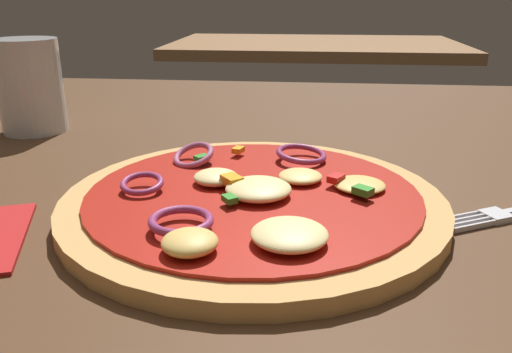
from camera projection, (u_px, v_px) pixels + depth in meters
dining_table at (199, 207)px, 0.44m from camera, size 1.40×1.08×0.03m
pizza at (253, 200)px, 0.39m from camera, size 0.29×0.29×0.03m
beer_glass at (31, 92)px, 0.60m from camera, size 0.07×0.07×0.11m
background_table at (315, 47)px, 1.64m from camera, size 0.89×0.54×0.03m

